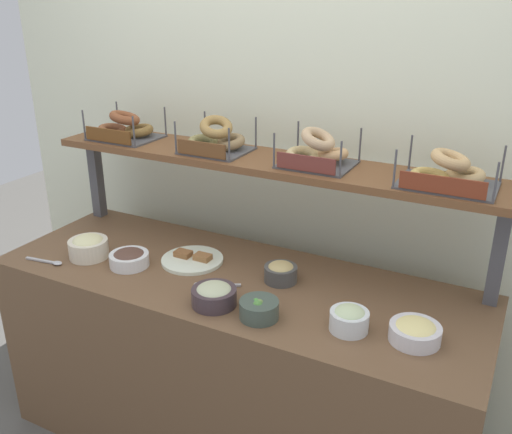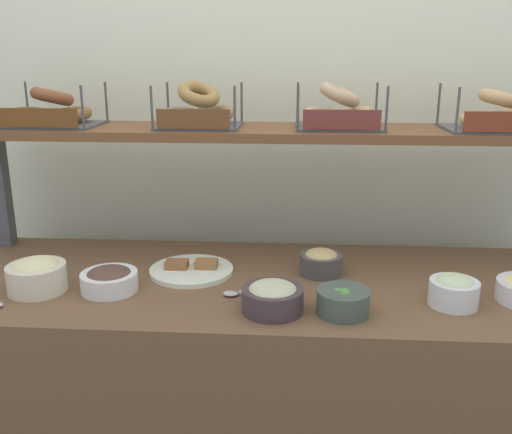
% 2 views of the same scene
% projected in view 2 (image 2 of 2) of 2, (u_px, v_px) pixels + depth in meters
% --- Properties ---
extents(back_wall, '(3.20, 0.06, 2.40)m').
position_uv_depth(back_wall, '(271.00, 139.00, 2.14)').
color(back_wall, white).
rests_on(back_wall, ground_plane).
extents(deli_counter, '(2.00, 0.70, 0.85)m').
position_uv_depth(deli_counter, '(262.00, 401.00, 1.83)').
color(deli_counter, brown).
rests_on(deli_counter, ground_plane).
extents(shelf_riser_left, '(0.05, 0.05, 0.40)m').
position_uv_depth(shelf_riser_left, '(1.00, 191.00, 1.98)').
color(shelf_riser_left, '#4C4C51').
rests_on(shelf_riser_left, deli_counter).
extents(upper_shelf, '(1.96, 0.32, 0.03)m').
position_uv_depth(upper_shelf, '(267.00, 132.00, 1.86)').
color(upper_shelf, brown).
rests_on(upper_shelf, shelf_riser_left).
extents(bowl_chocolate_spread, '(0.16, 0.16, 0.07)m').
position_uv_depth(bowl_chocolate_spread, '(109.00, 279.00, 1.63)').
color(bowl_chocolate_spread, white).
rests_on(bowl_chocolate_spread, deli_counter).
extents(bowl_scallion_spread, '(0.13, 0.13, 0.09)m').
position_uv_depth(bowl_scallion_spread, '(454.00, 290.00, 1.53)').
color(bowl_scallion_spread, white).
rests_on(bowl_scallion_spread, deli_counter).
extents(bowl_potato_salad, '(0.17, 0.17, 0.10)m').
position_uv_depth(bowl_potato_salad, '(37.00, 275.00, 1.62)').
color(bowl_potato_salad, beige).
rests_on(bowl_potato_salad, deli_counter).
extents(bowl_hummus, '(0.13, 0.13, 0.08)m').
position_uv_depth(bowl_hummus, '(321.00, 262.00, 1.75)').
color(bowl_hummus, '#494948').
rests_on(bowl_hummus, deli_counter).
extents(bowl_veggie_mix, '(0.14, 0.14, 0.07)m').
position_uv_depth(bowl_veggie_mix, '(343.00, 301.00, 1.48)').
color(bowl_veggie_mix, '#435249').
rests_on(bowl_veggie_mix, deli_counter).
extents(bowl_tuna_salad, '(0.17, 0.17, 0.08)m').
position_uv_depth(bowl_tuna_salad, '(272.00, 297.00, 1.50)').
color(bowl_tuna_salad, '#403339').
rests_on(bowl_tuna_salad, deli_counter).
extents(serving_plate_white, '(0.26, 0.26, 0.04)m').
position_uv_depth(serving_plate_white, '(191.00, 270.00, 1.77)').
color(serving_plate_white, white).
rests_on(serving_plate_white, deli_counter).
extents(serving_spoon_by_edge, '(0.17, 0.10, 0.01)m').
position_uv_depth(serving_spoon_by_edge, '(244.00, 292.00, 1.61)').
color(serving_spoon_by_edge, '#B7B7BC').
rests_on(serving_spoon_by_edge, deli_counter).
extents(bagel_basket_cinnamon_raisin, '(0.30, 0.26, 0.14)m').
position_uv_depth(bagel_basket_cinnamon_raisin, '(53.00, 112.00, 1.88)').
color(bagel_basket_cinnamon_raisin, '#4C4C51').
rests_on(bagel_basket_cinnamon_raisin, upper_shelf).
extents(bagel_basket_everything, '(0.28, 0.26, 0.15)m').
position_uv_depth(bagel_basket_everything, '(199.00, 112.00, 1.84)').
color(bagel_basket_everything, '#4C4C51').
rests_on(bagel_basket_everything, upper_shelf).
extents(bagel_basket_plain, '(0.29, 0.26, 0.15)m').
position_uv_depth(bagel_basket_plain, '(339.00, 112.00, 1.82)').
color(bagel_basket_plain, '#4C4C51').
rests_on(bagel_basket_plain, upper_shelf).
extents(bagel_basket_sesame, '(0.34, 0.26, 0.14)m').
position_uv_depth(bagel_basket_sesame, '(499.00, 116.00, 1.77)').
color(bagel_basket_sesame, '#4C4C51').
rests_on(bagel_basket_sesame, upper_shelf).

